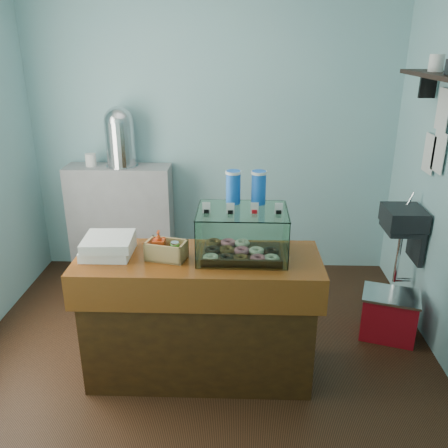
{
  "coord_description": "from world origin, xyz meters",
  "views": [
    {
      "loc": [
        0.26,
        -3.04,
        2.22
      ],
      "look_at": [
        0.16,
        -0.15,
        1.1
      ],
      "focal_mm": 38.0,
      "sensor_mm": 36.0,
      "label": 1
    }
  ],
  "objects_px": {
    "counter": "(200,316)",
    "coffee_urn": "(120,135)",
    "display_case": "(242,229)",
    "red_cooler": "(389,315)"
  },
  "relations": [
    {
      "from": "display_case",
      "to": "red_cooler",
      "type": "xyz_separation_m",
      "value": [
        1.18,
        0.42,
        -0.88
      ]
    },
    {
      "from": "counter",
      "to": "red_cooler",
      "type": "height_order",
      "value": "counter"
    },
    {
      "from": "coffee_urn",
      "to": "red_cooler",
      "type": "relative_size",
      "value": 1.11
    },
    {
      "from": "counter",
      "to": "display_case",
      "type": "height_order",
      "value": "display_case"
    },
    {
      "from": "counter",
      "to": "coffee_urn",
      "type": "xyz_separation_m",
      "value": [
        -0.85,
        1.58,
        0.94
      ]
    },
    {
      "from": "coffee_urn",
      "to": "counter",
      "type": "bearing_deg",
      "value": -61.62
    },
    {
      "from": "counter",
      "to": "display_case",
      "type": "bearing_deg",
      "value": 13.29
    },
    {
      "from": "counter",
      "to": "display_case",
      "type": "relative_size",
      "value": 2.74
    },
    {
      "from": "display_case",
      "to": "coffee_urn",
      "type": "height_order",
      "value": "coffee_urn"
    },
    {
      "from": "counter",
      "to": "red_cooler",
      "type": "relative_size",
      "value": 3.17
    }
  ]
}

